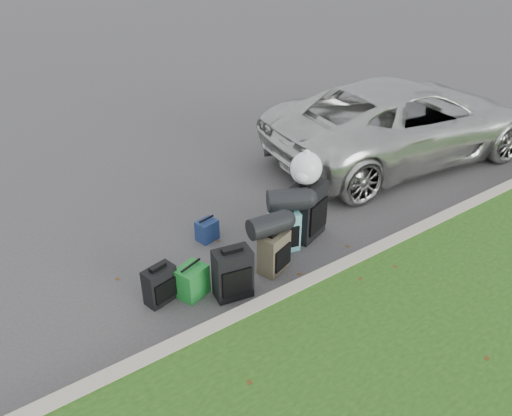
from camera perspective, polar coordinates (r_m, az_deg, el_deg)
ground at (r=6.87m, az=1.65°, el=-4.41°), size 120.00×120.00×0.00m
curb at (r=6.22m, az=7.23°, el=-8.07°), size 120.00×0.18×0.15m
suv at (r=9.60m, az=16.55°, el=9.57°), size 5.45×3.01×1.44m
suitcase_small_black at (r=5.94m, az=-10.93°, el=-8.62°), size 0.40×0.28×0.46m
suitcase_large_black_left at (r=5.87m, az=-2.68°, el=-7.50°), size 0.48×0.34×0.63m
suitcase_olive at (r=6.29m, az=2.06°, el=-5.07°), size 0.45×0.36×0.54m
suitcase_teal at (r=6.68m, az=3.24°, el=-2.66°), size 0.45×0.34×0.56m
suitcase_large_black_right at (r=6.93m, az=5.88°, el=-0.25°), size 0.62×0.49×0.82m
tote_green at (r=5.99m, az=-7.33°, el=-8.31°), size 0.41×0.37×0.39m
tote_navy at (r=6.97m, az=-5.62°, el=-2.55°), size 0.31×0.27×0.29m
duffel_left at (r=6.06m, az=1.43°, el=-1.96°), size 0.53×0.32×0.27m
duffel_right at (r=6.54m, az=3.64°, el=0.93°), size 0.61×0.50×0.30m
trash_bag at (r=6.67m, az=5.76°, el=4.54°), size 0.44×0.44×0.44m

